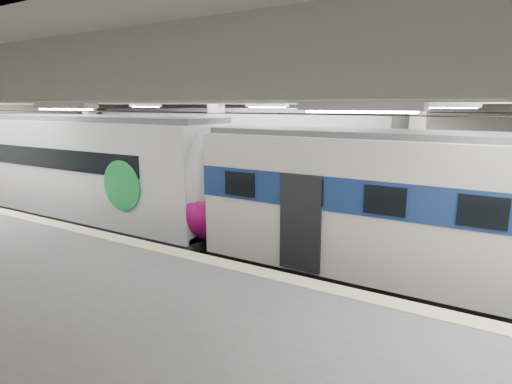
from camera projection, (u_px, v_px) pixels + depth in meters
The scene contains 4 objects.
station_hall at pixel (202, 166), 12.38m from camera, with size 36.00×24.00×5.75m.
modern_emu at pixel (110, 174), 17.16m from camera, with size 14.13×2.92×4.54m.
older_rer at pixel (439, 214), 10.84m from camera, with size 12.99×2.87×4.31m.
far_train at pixel (237, 158), 20.47m from camera, with size 15.23×3.15×4.81m.
Camera 1 is at (7.76, -11.39, 4.97)m, focal length 30.00 mm.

